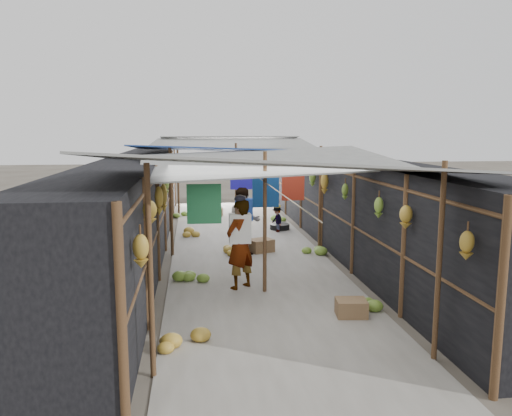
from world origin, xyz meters
name	(u,v)px	position (x,y,z in m)	size (l,w,h in m)	color
ground	(299,368)	(0.00, 0.00, 0.00)	(80.00, 80.00, 0.00)	#6B6356
aisle_slab	(245,248)	(0.00, 6.50, 0.01)	(3.60, 16.00, 0.02)	#9E998E
stall_left	(135,206)	(-2.70, 6.50, 1.15)	(1.40, 15.00, 2.30)	black
stall_right	(349,202)	(2.70, 6.50, 1.15)	(1.40, 15.00, 2.30)	black
crate_near	(261,246)	(0.35, 6.05, 0.16)	(0.55, 0.44, 0.33)	#93724A
crate_mid	(351,308)	(1.20, 1.60, 0.14)	(0.48, 0.38, 0.29)	#93724A
crate_back	(216,212)	(-0.50, 11.38, 0.15)	(0.46, 0.37, 0.29)	#93724A
black_basin	(280,227)	(1.29, 8.77, 0.09)	(0.59, 0.59, 0.18)	black
vendor_elderly	(240,245)	(-0.43, 3.27, 0.86)	(0.62, 0.41, 1.71)	white
shopper_blue	(244,222)	(-0.09, 5.83, 0.82)	(0.79, 0.62, 1.63)	#2136A7
vendor_seated	(277,220)	(1.14, 8.36, 0.39)	(0.50, 0.29, 0.78)	#534B48
market_canopy	(244,153)	(0.03, 6.84, 2.40)	(5.62, 15.20, 2.77)	brown
hanging_bananas	(248,181)	(0.10, 6.73, 1.71)	(3.96, 13.98, 0.73)	#A9842B
floor_bananas	(238,260)	(-0.34, 4.81, 0.16)	(3.91, 11.34, 0.36)	olive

